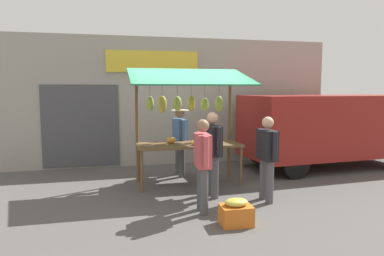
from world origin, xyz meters
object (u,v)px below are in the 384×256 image
object	(u,v)px
market_stall	(188,112)
vendor_with_sunhat	(180,137)
shopper_in_striped_shirt	(267,153)
parked_van	(323,125)
shopper_with_shopping_bag	(212,148)
produce_crate_near	(236,213)
shopper_with_ponytail	(203,160)

from	to	relation	value
market_stall	vendor_with_sunhat	xyz separation A→B (m)	(0.05, -0.69, -0.61)
shopper_in_striped_shirt	parked_van	distance (m)	3.46
shopper_with_shopping_bag	parked_van	world-z (taller)	parked_van
vendor_with_sunhat	produce_crate_near	bearing A→B (deg)	-4.05
market_stall	vendor_with_sunhat	bearing A→B (deg)	-85.74
market_stall	shopper_with_ponytail	world-z (taller)	market_stall
vendor_with_sunhat	shopper_with_ponytail	distance (m)	2.50
shopper_in_striped_shirt	parked_van	size ratio (longest dim) A/B	0.34
shopper_with_shopping_bag	produce_crate_near	size ratio (longest dim) A/B	3.36
market_stall	vendor_with_sunhat	size ratio (longest dim) A/B	1.57
shopper_with_shopping_bag	parked_van	size ratio (longest dim) A/B	0.36
shopper_in_striped_shirt	shopper_with_shopping_bag	world-z (taller)	shopper_with_shopping_bag
market_stall	parked_van	size ratio (longest dim) A/B	0.55
shopper_with_shopping_bag	parked_van	xyz separation A→B (m)	(-3.52, -1.75, 0.19)
shopper_in_striped_shirt	shopper_with_shopping_bag	xyz separation A→B (m)	(0.89, -0.49, 0.04)
shopper_with_ponytail	shopper_in_striped_shirt	bearing A→B (deg)	-73.36
shopper_in_striped_shirt	shopper_with_shopping_bag	bearing A→B (deg)	59.79
shopper_with_ponytail	parked_van	bearing A→B (deg)	-53.20
market_stall	parked_van	xyz separation A→B (m)	(-3.74, -0.72, -0.42)
shopper_in_striped_shirt	parked_van	world-z (taller)	parked_van
shopper_with_shopping_bag	produce_crate_near	xyz separation A→B (m)	(0.05, 1.44, -0.74)
shopper_in_striped_shirt	produce_crate_near	world-z (taller)	shopper_in_striped_shirt
vendor_with_sunhat	shopper_with_ponytail	world-z (taller)	vendor_with_sunhat
market_stall	produce_crate_near	distance (m)	2.82
vendor_with_sunhat	shopper_with_shopping_bag	bearing A→B (deg)	0.82
shopper_with_shopping_bag	market_stall	bearing A→B (deg)	4.05
shopper_with_ponytail	produce_crate_near	world-z (taller)	shopper_with_ponytail
shopper_with_shopping_bag	shopper_in_striped_shirt	bearing A→B (deg)	-126.81
shopper_with_shopping_bag	parked_van	bearing A→B (deg)	-71.53
parked_van	produce_crate_near	size ratio (longest dim) A/B	9.39
shopper_in_striped_shirt	produce_crate_near	distance (m)	1.50
market_stall	parked_van	distance (m)	3.83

